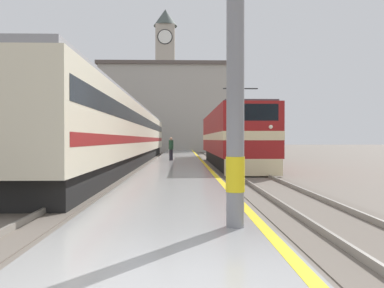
# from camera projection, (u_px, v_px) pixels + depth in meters

# --- Properties ---
(ground_plane) EXTENTS (200.00, 200.00, 0.00)m
(ground_plane) POSITION_uv_depth(u_px,v_px,m) (179.00, 160.00, 33.33)
(ground_plane) COLOR #70665B
(platform) EXTENTS (3.60, 140.00, 0.33)m
(platform) POSITION_uv_depth(u_px,v_px,m) (179.00, 161.00, 28.33)
(platform) COLOR #999999
(platform) RESTS_ON ground
(rail_track_near) EXTENTS (2.83, 140.00, 0.16)m
(rail_track_near) POSITION_uv_depth(u_px,v_px,m) (227.00, 163.00, 28.42)
(rail_track_near) COLOR #70665B
(rail_track_near) RESTS_ON ground
(rail_track_far) EXTENTS (2.84, 140.00, 0.16)m
(rail_track_far) POSITION_uv_depth(u_px,v_px,m) (129.00, 163.00, 28.23)
(rail_track_far) COLOR #70665B
(rail_track_far) RESTS_ON ground
(locomotive_train) EXTENTS (2.92, 16.64, 4.80)m
(locomotive_train) POSITION_uv_depth(u_px,v_px,m) (231.00, 137.00, 25.79)
(locomotive_train) COLOR black
(locomotive_train) RESTS_ON ground
(passenger_train) EXTENTS (2.92, 39.18, 4.16)m
(passenger_train) POSITION_uv_depth(u_px,v_px,m) (128.00, 134.00, 27.83)
(passenger_train) COLOR black
(passenger_train) RESTS_ON ground
(catenary_mast) EXTENTS (2.78, 0.32, 7.07)m
(catenary_mast) POSITION_uv_depth(u_px,v_px,m) (240.00, 23.00, 6.34)
(catenary_mast) COLOR gray
(catenary_mast) RESTS_ON platform
(person_on_platform) EXTENTS (0.34, 0.34, 1.65)m
(person_on_platform) POSITION_uv_depth(u_px,v_px,m) (171.00, 148.00, 26.73)
(person_on_platform) COLOR #23232D
(person_on_platform) RESTS_ON platform
(clock_tower) EXTENTS (4.23, 4.23, 25.32)m
(clock_tower) POSITION_uv_depth(u_px,v_px,m) (165.00, 76.00, 67.52)
(clock_tower) COLOR #ADA393
(clock_tower) RESTS_ON ground
(station_building) EXTENTS (20.47, 9.08, 12.82)m
(station_building) POSITION_uv_depth(u_px,v_px,m) (170.00, 109.00, 56.29)
(station_building) COLOR #A8A399
(station_building) RESTS_ON ground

